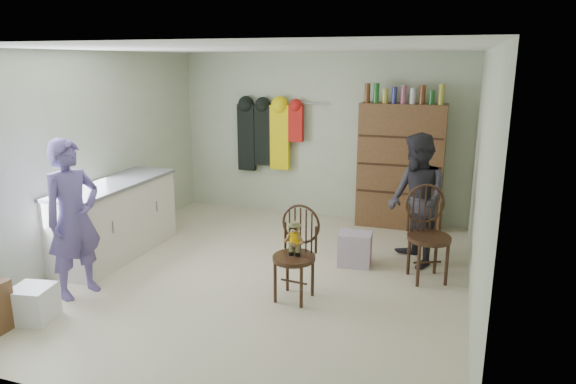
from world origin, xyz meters
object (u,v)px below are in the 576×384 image
(chair_front, at_px, (296,247))
(dresser, at_px, (400,165))
(chair_far, at_px, (427,230))
(counter, at_px, (116,219))

(chair_front, distance_m, dresser, 2.84)
(chair_far, bearing_deg, chair_front, -166.59)
(chair_front, relative_size, dresser, 0.47)
(dresser, bearing_deg, chair_far, -73.66)
(counter, relative_size, dresser, 0.90)
(chair_far, xyz_separation_m, dresser, (-0.52, 1.79, 0.35))
(chair_front, height_order, chair_far, chair_far)
(chair_far, bearing_deg, counter, 163.87)
(chair_front, height_order, dresser, dresser)
(counter, height_order, chair_far, chair_far)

